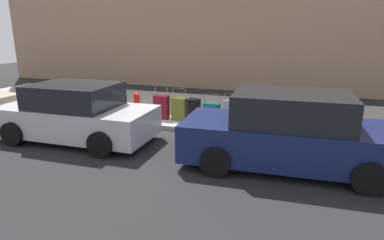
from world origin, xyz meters
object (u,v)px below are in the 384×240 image
at_px(parking_meter, 308,102).
at_px(parked_car_silver_1, 76,114).
at_px(suitcase_maroon_6, 161,107).
at_px(fire_hydrant, 137,104).
at_px(suitcase_black_4, 194,111).
at_px(suitcase_olive_5, 179,109).
at_px(suitcase_red_0, 263,116).
at_px(suitcase_teal_3, 212,113).
at_px(suitcase_navy_1, 246,117).
at_px(parked_car_navy_0, 290,133).
at_px(suitcase_silver_2, 229,113).
at_px(bollard_post, 118,105).

height_order(parking_meter, parked_car_silver_1, parked_car_silver_1).
xyz_separation_m(suitcase_maroon_6, fire_hydrant, (0.87, 0.03, 0.04)).
distance_m(suitcase_black_4, suitcase_maroon_6, 1.15).
height_order(suitcase_olive_5, suitcase_maroon_6, suitcase_maroon_6).
relative_size(suitcase_red_0, suitcase_teal_3, 0.80).
bearing_deg(suitcase_navy_1, suitcase_red_0, 179.68).
height_order(suitcase_red_0, suitcase_olive_5, suitcase_olive_5).
height_order(suitcase_navy_1, parked_car_navy_0, parked_car_navy_0).
xyz_separation_m(suitcase_teal_3, suitcase_olive_5, (1.09, -0.06, 0.04)).
bearing_deg(suitcase_silver_2, suitcase_maroon_6, -1.14).
relative_size(suitcase_navy_1, fire_hydrant, 0.79).
bearing_deg(suitcase_teal_3, parking_meter, -174.55).
distance_m(suitcase_black_4, suitcase_olive_5, 0.55).
bearing_deg(parking_meter, bollard_post, 3.84).
distance_m(suitcase_teal_3, suitcase_maroon_6, 1.70).
distance_m(suitcase_navy_1, fire_hydrant, 3.61).
bearing_deg(suitcase_maroon_6, parked_car_silver_1, 57.90).
height_order(suitcase_teal_3, parking_meter, parking_meter).
distance_m(suitcase_silver_2, parking_meter, 2.27).
relative_size(fire_hydrant, parked_car_silver_1, 0.19).
xyz_separation_m(suitcase_red_0, fire_hydrant, (4.10, 0.06, 0.08)).
distance_m(parking_meter, parked_car_navy_0, 2.59).
bearing_deg(suitcase_teal_3, parked_car_navy_0, 136.44).
relative_size(suitcase_navy_1, suitcase_maroon_6, 0.59).
xyz_separation_m(suitcase_teal_3, suitcase_black_4, (0.55, 0.06, 0.05)).
relative_size(suitcase_silver_2, parking_meter, 0.78).
bearing_deg(suitcase_red_0, suitcase_maroon_6, 0.49).
relative_size(suitcase_maroon_6, fire_hydrant, 1.34).
bearing_deg(parked_car_silver_1, suitcase_red_0, -153.29).
relative_size(suitcase_olive_5, parking_meter, 0.82).
xyz_separation_m(suitcase_red_0, parking_meter, (-1.22, -0.19, 0.48)).
distance_m(suitcase_navy_1, suitcase_silver_2, 0.51).
height_order(suitcase_black_4, suitcase_maroon_6, suitcase_maroon_6).
bearing_deg(suitcase_silver_2, fire_hydrant, -0.31).
xyz_separation_m(suitcase_navy_1, suitcase_olive_5, (2.12, 0.01, 0.07)).
height_order(bollard_post, parked_car_navy_0, parked_car_navy_0).
height_order(suitcase_navy_1, parking_meter, parking_meter).
height_order(suitcase_navy_1, fire_hydrant, fire_hydrant).
distance_m(suitcase_silver_2, suitcase_black_4, 1.09).
height_order(suitcase_teal_3, suitcase_maroon_6, suitcase_maroon_6).
bearing_deg(suitcase_black_4, suitcase_red_0, -176.41).
bearing_deg(suitcase_maroon_6, suitcase_olive_5, -178.50).
bearing_deg(parked_car_navy_0, bollard_post, -20.99).
distance_m(suitcase_red_0, suitcase_silver_2, 0.99).
relative_size(suitcase_silver_2, parked_car_silver_1, 0.23).
xyz_separation_m(suitcase_maroon_6, parking_meter, (-4.45, -0.22, 0.44)).
bearing_deg(suitcase_maroon_6, parking_meter, -177.14).
distance_m(suitcase_silver_2, bollard_post, 3.75).
distance_m(suitcase_maroon_6, parking_meter, 4.48).
bearing_deg(suitcase_teal_3, suitcase_black_4, 6.46).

